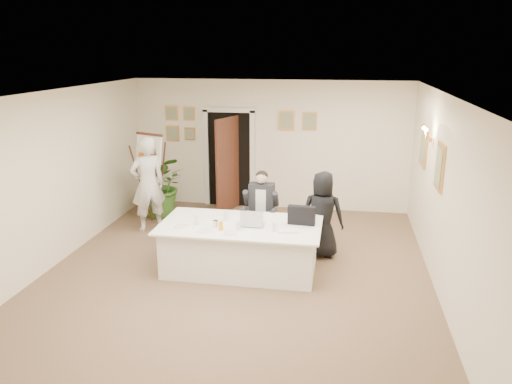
{
  "coord_description": "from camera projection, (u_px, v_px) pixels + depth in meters",
  "views": [
    {
      "loc": [
        1.54,
        -7.11,
        3.41
      ],
      "look_at": [
        0.2,
        0.6,
        1.17
      ],
      "focal_mm": 35.0,
      "sensor_mm": 36.0,
      "label": 1
    }
  ],
  "objects": [
    {
      "name": "floor",
      "position": [
        237.0,
        272.0,
        7.93
      ],
      "size": [
        7.0,
        7.0,
        0.0
      ],
      "primitive_type": "plane",
      "color": "brown",
      "rests_on": "ground"
    },
    {
      "name": "ceiling",
      "position": [
        235.0,
        93.0,
        7.16
      ],
      "size": [
        6.0,
        7.0,
        0.02
      ],
      "primitive_type": "cube",
      "color": "white",
      "rests_on": "wall_back"
    },
    {
      "name": "wall_back",
      "position": [
        270.0,
        145.0,
        10.86
      ],
      "size": [
        6.0,
        0.1,
        2.8
      ],
      "primitive_type": "cube",
      "color": "white",
      "rests_on": "floor"
    },
    {
      "name": "wall_front",
      "position": [
        150.0,
        295.0,
        4.23
      ],
      "size": [
        6.0,
        0.1,
        2.8
      ],
      "primitive_type": "cube",
      "color": "white",
      "rests_on": "floor"
    },
    {
      "name": "wall_left",
      "position": [
        55.0,
        179.0,
        8.04
      ],
      "size": [
        0.1,
        7.0,
        2.8
      ],
      "primitive_type": "cube",
      "color": "white",
      "rests_on": "floor"
    },
    {
      "name": "wall_right",
      "position": [
        444.0,
        197.0,
        7.05
      ],
      "size": [
        0.1,
        7.0,
        2.8
      ],
      "primitive_type": "cube",
      "color": "white",
      "rests_on": "floor"
    },
    {
      "name": "doorway",
      "position": [
        229.0,
        161.0,
        10.93
      ],
      "size": [
        1.14,
        0.86,
        2.2
      ],
      "color": "black",
      "rests_on": "floor"
    },
    {
      "name": "pictures_back_wall",
      "position": [
        234.0,
        124.0,
        10.84
      ],
      "size": [
        3.4,
        0.06,
        0.8
      ],
      "primitive_type": null,
      "color": "#CF8C46",
      "rests_on": "wall_back"
    },
    {
      "name": "pictures_right_wall",
      "position": [
        430.0,
        155.0,
        8.09
      ],
      "size": [
        0.06,
        2.2,
        0.8
      ],
      "primitive_type": null,
      "color": "#CF8C46",
      "rests_on": "wall_right"
    },
    {
      "name": "wall_sconce",
      "position": [
        428.0,
        134.0,
        8.01
      ],
      "size": [
        0.2,
        0.3,
        0.24
      ],
      "primitive_type": null,
      "color": "#BD883C",
      "rests_on": "wall_right"
    },
    {
      "name": "conference_table",
      "position": [
        241.0,
        247.0,
        7.91
      ],
      "size": [
        2.52,
        1.35,
        0.78
      ],
      "color": "white",
      "rests_on": "floor"
    },
    {
      "name": "seated_man",
      "position": [
        261.0,
        209.0,
        8.81
      ],
      "size": [
        0.65,
        0.69,
        1.39
      ],
      "primitive_type": null,
      "rotation": [
        0.0,
        0.0,
        0.09
      ],
      "color": "black",
      "rests_on": "floor"
    },
    {
      "name": "flip_chart",
      "position": [
        153.0,
        183.0,
        9.99
      ],
      "size": [
        0.65,
        0.5,
        1.8
      ],
      "color": "#3C1C13",
      "rests_on": "floor"
    },
    {
      "name": "standing_man",
      "position": [
        148.0,
        184.0,
        9.53
      ],
      "size": [
        0.8,
        0.77,
        1.85
      ],
      "primitive_type": "imported",
      "rotation": [
        0.0,
        0.0,
        3.82
      ],
      "color": "silver",
      "rests_on": "floor"
    },
    {
      "name": "standing_woman",
      "position": [
        322.0,
        215.0,
        8.37
      ],
      "size": [
        0.76,
        0.52,
        1.48
      ],
      "primitive_type": "imported",
      "rotation": [
        0.0,
        0.0,
        3.07
      ],
      "color": "black",
      "rests_on": "floor"
    },
    {
      "name": "potted_palm",
      "position": [
        161.0,
        185.0,
        10.47
      ],
      "size": [
        1.23,
        1.07,
        1.34
      ],
      "primitive_type": "imported",
      "rotation": [
        0.0,
        0.0,
        0.02
      ],
      "color": "#336220",
      "rests_on": "floor"
    },
    {
      "name": "laptop",
      "position": [
        253.0,
        216.0,
        7.74
      ],
      "size": [
        0.36,
        0.38,
        0.28
      ],
      "primitive_type": null,
      "rotation": [
        0.0,
        0.0,
        0.01
      ],
      "color": "#B7BABC",
      "rests_on": "conference_table"
    },
    {
      "name": "laptop_bag",
      "position": [
        302.0,
        215.0,
        7.76
      ],
      "size": [
        0.43,
        0.15,
        0.3
      ],
      "primitive_type": "cube",
      "rotation": [
        0.0,
        0.0,
        -0.07
      ],
      "color": "black",
      "rests_on": "conference_table"
    },
    {
      "name": "paper_stack",
      "position": [
        288.0,
        230.0,
        7.49
      ],
      "size": [
        0.33,
        0.25,
        0.03
      ],
      "primitive_type": "cube",
      "rotation": [
        0.0,
        0.0,
        0.17
      ],
      "color": "white",
      "rests_on": "conference_table"
    },
    {
      "name": "plate_left",
      "position": [
        181.0,
        226.0,
        7.7
      ],
      "size": [
        0.24,
        0.24,
        0.01
      ],
      "primitive_type": "cylinder",
      "rotation": [
        0.0,
        0.0,
        -0.16
      ],
      "color": "white",
      "rests_on": "conference_table"
    },
    {
      "name": "plate_mid",
      "position": [
        205.0,
        231.0,
        7.49
      ],
      "size": [
        0.23,
        0.23,
        0.01
      ],
      "primitive_type": "cylinder",
      "rotation": [
        0.0,
        0.0,
        0.13
      ],
      "color": "white",
      "rests_on": "conference_table"
    },
    {
      "name": "plate_near",
      "position": [
        230.0,
        233.0,
        7.4
      ],
      "size": [
        0.24,
        0.24,
        0.01
      ],
      "primitive_type": "cylinder",
      "rotation": [
        0.0,
        0.0,
        0.15
      ],
      "color": "white",
      "rests_on": "conference_table"
    },
    {
      "name": "glass_a",
      "position": [
        197.0,
        220.0,
        7.78
      ],
      "size": [
        0.07,
        0.07,
        0.14
      ],
      "primitive_type": "cylinder",
      "rotation": [
        0.0,
        0.0,
        -0.11
      ],
      "color": "silver",
      "rests_on": "conference_table"
    },
    {
      "name": "glass_b",
      "position": [
        238.0,
        226.0,
        7.52
      ],
      "size": [
        0.07,
        0.07,
        0.14
      ],
      "primitive_type": "cylinder",
      "rotation": [
        0.0,
        0.0,
        -0.09
      ],
      "color": "silver",
      "rests_on": "conference_table"
    },
    {
      "name": "glass_c",
      "position": [
        274.0,
        227.0,
        7.48
      ],
      "size": [
        0.07,
        0.07,
        0.14
      ],
      "primitive_type": "cylinder",
      "rotation": [
        0.0,
        0.0,
        -0.29
      ],
      "color": "silver",
      "rests_on": "conference_table"
    },
    {
      "name": "glass_d",
      "position": [
        226.0,
        216.0,
        7.96
      ],
      "size": [
        0.08,
        0.08,
        0.14
      ],
      "primitive_type": "cylinder",
      "rotation": [
        0.0,
        0.0,
        0.29
      ],
      "color": "silver",
      "rests_on": "conference_table"
    },
    {
      "name": "oj_glass",
      "position": [
        221.0,
        226.0,
        7.53
      ],
      "size": [
        0.07,
        0.07,
        0.13
      ],
      "primitive_type": "cylinder",
      "rotation": [
        0.0,
        0.0,
        -0.1
      ],
      "color": "gold",
      "rests_on": "conference_table"
    },
    {
      "name": "steel_jug",
      "position": [
        216.0,
        224.0,
        7.66
      ],
      "size": [
        0.1,
        0.1,
        0.11
      ],
      "primitive_type": "cylinder",
      "rotation": [
        0.0,
        0.0,
        -0.15
      ],
      "color": "silver",
      "rests_on": "conference_table"
    }
  ]
}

